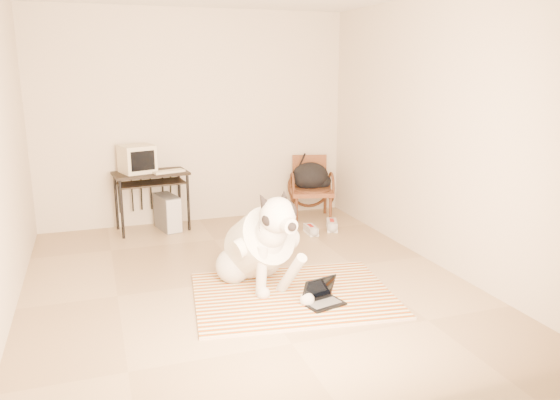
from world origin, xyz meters
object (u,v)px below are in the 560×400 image
dog (259,246)px  rattan_chair (311,187)px  pc_tower (168,213)px  crt_monitor (137,159)px  backpack (312,177)px  laptop (322,297)px  computer_desk (151,181)px

dog → rattan_chair: (1.37, 2.08, 0.02)m
dog → pc_tower: 2.20m
crt_monitor → backpack: size_ratio=0.85×
laptop → computer_desk: 3.01m
laptop → backpack: 2.90m
laptop → pc_tower: bearing=109.0°
dog → crt_monitor: (-0.87, 2.21, 0.51)m
pc_tower → backpack: bearing=-0.9°
dog → crt_monitor: size_ratio=2.86×
dog → laptop: (0.38, -0.58, -0.32)m
dog → crt_monitor: crt_monitor is taller
laptop → backpack: size_ratio=0.68×
laptop → rattan_chair: rattan_chair is taller
rattan_chair → crt_monitor: bearing=176.8°
computer_desk → backpack: backpack is taller
laptop → crt_monitor: 3.16m
rattan_chair → backpack: 0.14m
laptop → rattan_chair: bearing=69.7°
crt_monitor → rattan_chair: size_ratio=0.56×
backpack → laptop: bearing=-110.6°
pc_tower → backpack: size_ratio=0.93×
crt_monitor → rattan_chair: 2.29m
dog → rattan_chair: size_ratio=1.60×
pc_tower → backpack: backpack is taller
backpack → rattan_chair: bearing=-135.8°
rattan_chair → dog: bearing=-123.3°
laptop → rattan_chair: size_ratio=0.45×
crt_monitor → backpack: 2.28m
computer_desk → pc_tower: (0.18, -0.04, -0.41)m
laptop → computer_desk: size_ratio=0.40×
dog → rattan_chair: 2.49m
dog → computer_desk: size_ratio=1.42×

